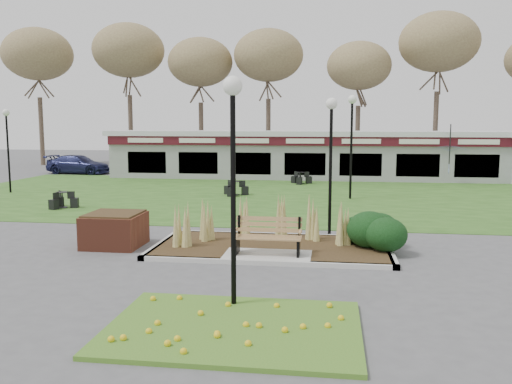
# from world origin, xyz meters

# --- Properties ---
(ground) EXTENTS (100.00, 100.00, 0.00)m
(ground) POSITION_xyz_m (0.00, 0.00, 0.00)
(ground) COLOR #515154
(ground) RESTS_ON ground
(lawn) EXTENTS (34.00, 16.00, 0.02)m
(lawn) POSITION_xyz_m (0.00, 12.00, 0.01)
(lawn) COLOR #2B551B
(lawn) RESTS_ON ground
(flower_bed) EXTENTS (4.20, 3.00, 0.16)m
(flower_bed) POSITION_xyz_m (0.00, -4.60, 0.07)
(flower_bed) COLOR #3B7220
(flower_bed) RESTS_ON ground
(planting_bed) EXTENTS (6.75, 3.40, 1.27)m
(planting_bed) POSITION_xyz_m (1.27, 1.35, 0.37)
(planting_bed) COLOR #2F2213
(planting_bed) RESTS_ON ground
(park_bench) EXTENTS (1.70, 0.66, 0.93)m
(park_bench) POSITION_xyz_m (0.00, 0.25, 0.59)
(park_bench) COLOR olive
(park_bench) RESTS_ON ground
(brick_planter) EXTENTS (1.50, 1.50, 0.95)m
(brick_planter) POSITION_xyz_m (-4.40, 1.00, 0.48)
(brick_planter) COLOR brown
(brick_planter) RESTS_ON ground
(food_pavilion) EXTENTS (24.60, 3.40, 2.90)m
(food_pavilion) POSITION_xyz_m (0.00, 19.96, 1.48)
(food_pavilion) COLOR gray
(food_pavilion) RESTS_ON ground
(tree_backdrop) EXTENTS (47.24, 5.24, 10.36)m
(tree_backdrop) POSITION_xyz_m (0.00, 28.00, 8.36)
(tree_backdrop) COLOR #47382B
(tree_backdrop) RESTS_ON ground
(lamp_post_near_left) EXTENTS (0.35, 0.35, 4.27)m
(lamp_post_near_left) POSITION_xyz_m (-0.20, -3.50, 3.11)
(lamp_post_near_left) COLOR black
(lamp_post_near_left) RESTS_ON ground
(lamp_post_near_right) EXTENTS (0.35, 0.35, 4.16)m
(lamp_post_near_right) POSITION_xyz_m (1.53, 3.20, 3.03)
(lamp_post_near_right) COLOR black
(lamp_post_near_right) RESTS_ON ground
(lamp_post_far_right) EXTENTS (0.38, 0.38, 4.63)m
(lamp_post_far_right) POSITION_xyz_m (2.41, 11.35, 3.37)
(lamp_post_far_right) COLOR black
(lamp_post_far_right) RESTS_ON ground
(lamp_post_far_left) EXTENTS (0.34, 0.34, 4.07)m
(lamp_post_far_left) POSITION_xyz_m (-14.00, 11.20, 2.96)
(lamp_post_far_left) COLOR black
(lamp_post_far_left) RESTS_ON ground
(bistro_set_a) EXTENTS (1.15, 1.18, 0.64)m
(bistro_set_a) POSITION_xyz_m (-9.14, 7.10, 0.23)
(bistro_set_a) COLOR black
(bistro_set_a) RESTS_ON ground
(bistro_set_b) EXTENTS (1.23, 1.18, 0.67)m
(bistro_set_b) POSITION_xyz_m (-2.94, 11.77, 0.24)
(bistro_set_b) COLOR black
(bistro_set_b) RESTS_ON ground
(bistro_set_d) EXTENTS (1.20, 1.11, 0.64)m
(bistro_set_d) POSITION_xyz_m (-0.14, 17.00, 0.23)
(bistro_set_d) COLOR black
(bistro_set_d) RESTS_ON ground
(patio_umbrella) EXTENTS (2.10, 2.13, 2.22)m
(patio_umbrella) POSITION_xyz_m (8.00, 18.00, 1.41)
(patio_umbrella) COLOR black
(patio_umbrella) RESTS_ON ground
(car_silver) EXTENTS (4.59, 2.06, 1.53)m
(car_silver) POSITION_xyz_m (-12.64, 27.00, 0.77)
(car_silver) COLOR silver
(car_silver) RESTS_ON ground
(car_black) EXTENTS (4.14, 2.62, 1.29)m
(car_black) POSITION_xyz_m (-8.13, 24.87, 0.64)
(car_black) COLOR black
(car_black) RESTS_ON ground
(car_blue) EXTENTS (4.44, 2.13, 1.25)m
(car_blue) POSITION_xyz_m (-15.24, 21.00, 0.62)
(car_blue) COLOR navy
(car_blue) RESTS_ON ground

